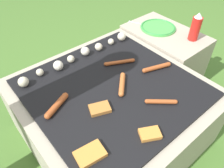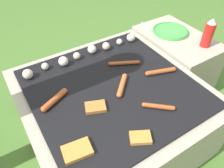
% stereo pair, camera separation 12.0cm
% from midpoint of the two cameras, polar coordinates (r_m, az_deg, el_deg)
% --- Properties ---
extents(ground_plane, '(14.00, 14.00, 0.00)m').
position_cam_midpoint_polar(ground_plane, '(1.55, -2.26, -12.77)').
color(ground_plane, '#47702D').
extents(grill, '(0.98, 0.98, 0.44)m').
position_cam_midpoint_polar(grill, '(1.37, -2.51, -7.59)').
color(grill, '#A89E8C').
rests_on(grill, ground_plane).
extents(side_ledge, '(0.39, 0.62, 0.44)m').
position_cam_midpoint_polar(side_ledge, '(1.84, 11.04, 7.03)').
color(side_ledge, '#A89E8C').
rests_on(side_ledge, ground_plane).
extents(sausage_front_center, '(0.14, 0.14, 0.03)m').
position_cam_midpoint_polar(sausage_front_center, '(1.20, -0.19, -0.16)').
color(sausage_front_center, '#B7602D').
rests_on(sausage_front_center, grill).
extents(sausage_back_center, '(0.17, 0.09, 0.03)m').
position_cam_midpoint_polar(sausage_back_center, '(1.14, -17.18, -5.50)').
color(sausage_back_center, '#A34C23').
rests_on(sausage_back_center, grill).
extents(sausage_front_right, '(0.19, 0.08, 0.03)m').
position_cam_midpoint_polar(sausage_front_right, '(1.33, 9.10, 4.21)').
color(sausage_front_right, '#A34C23').
rests_on(sausage_front_right, grill).
extents(sausage_mid_left, '(0.18, 0.10, 0.02)m').
position_cam_midpoint_polar(sausage_mid_left, '(1.36, -0.53, 5.63)').
color(sausage_mid_left, '#A34C23').
rests_on(sausage_mid_left, grill).
extents(sausage_front_left, '(0.13, 0.12, 0.02)m').
position_cam_midpoint_polar(sausage_front_left, '(1.13, 9.79, -4.70)').
color(sausage_front_left, '#A34C23').
rests_on(sausage_front_left, grill).
extents(bread_slice_right, '(0.13, 0.10, 0.02)m').
position_cam_midpoint_polar(bread_slice_right, '(0.95, -9.51, -17.82)').
color(bread_slice_right, '#D18438').
rests_on(bread_slice_right, grill).
extents(bread_slice_left, '(0.11, 0.10, 0.02)m').
position_cam_midpoint_polar(bread_slice_left, '(1.00, 6.45, -13.00)').
color(bread_slice_left, '#D18438').
rests_on(bread_slice_left, grill).
extents(bread_slice_center, '(0.12, 0.10, 0.02)m').
position_cam_midpoint_polar(bread_slice_center, '(1.09, -6.36, -6.55)').
color(bread_slice_center, '#B27033').
rests_on(bread_slice_center, grill).
extents(mushroom_row, '(0.79, 0.08, 0.06)m').
position_cam_midpoint_polar(mushroom_row, '(1.41, -11.24, 7.12)').
color(mushroom_row, beige).
rests_on(mushroom_row, grill).
extents(plate_colorful, '(0.27, 0.27, 0.02)m').
position_cam_midpoint_polar(plate_colorful, '(1.77, 10.00, 14.33)').
color(plate_colorful, '#4CB24C').
rests_on(plate_colorful, side_ledge).
extents(condiment_bottle, '(0.07, 0.07, 0.20)m').
position_cam_midpoint_polar(condiment_bottle, '(1.64, 19.03, 13.76)').
color(condiment_bottle, red).
rests_on(condiment_bottle, side_ledge).
extents(fork_utensil, '(0.11, 0.18, 0.01)m').
position_cam_midpoint_polar(fork_utensil, '(1.81, 5.17, 15.43)').
color(fork_utensil, silver).
rests_on(fork_utensil, side_ledge).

